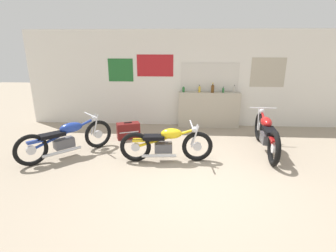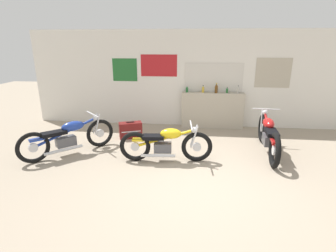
{
  "view_description": "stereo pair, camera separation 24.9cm",
  "coord_description": "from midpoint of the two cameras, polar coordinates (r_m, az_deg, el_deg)",
  "views": [
    {
      "loc": [
        -0.28,
        -4.2,
        2.43
      ],
      "look_at": [
        -0.61,
        1.22,
        0.7
      ],
      "focal_mm": 28.0,
      "sensor_mm": 36.0,
      "label": 1
    },
    {
      "loc": [
        -0.03,
        -4.18,
        2.43
      ],
      "look_at": [
        -0.61,
        1.22,
        0.7
      ],
      "focal_mm": 28.0,
      "sensor_mm": 36.0,
      "label": 2
    }
  ],
  "objects": [
    {
      "name": "bottle_center",
      "position": [
        7.7,
        11.39,
        7.97
      ],
      "size": [
        0.09,
        0.09,
        0.28
      ],
      "color": "#5B3814",
      "rests_on": "sill_counter"
    },
    {
      "name": "motorcycle_red",
      "position": [
        6.41,
        22.05,
        -1.86
      ],
      "size": [
        0.64,
        2.21,
        0.91
      ],
      "color": "black",
      "rests_on": "ground_plane"
    },
    {
      "name": "bottle_leftmost",
      "position": [
        7.72,
        5.08,
        7.94
      ],
      "size": [
        0.07,
        0.07,
        0.18
      ],
      "color": "#23662D",
      "rests_on": "sill_counter"
    },
    {
      "name": "sill_counter",
      "position": [
        7.88,
        10.51,
        3.39
      ],
      "size": [
        1.79,
        0.28,
        1.05
      ],
      "color": "#B7AD99",
      "rests_on": "ground_plane"
    },
    {
      "name": "ground_plane",
      "position": [
        4.84,
        7.29,
        -12.59
      ],
      "size": [
        24.0,
        24.0,
        0.0
      ],
      "primitive_type": "plane",
      "color": "gray"
    },
    {
      "name": "bottle_right_center",
      "position": [
        7.79,
        13.64,
        7.54
      ],
      "size": [
        0.06,
        0.06,
        0.17
      ],
      "color": "#23662D",
      "rests_on": "sill_counter"
    },
    {
      "name": "motorcycle_blue",
      "position": [
        6.24,
        -19.75,
        -2.21
      ],
      "size": [
        1.6,
        1.58,
        0.85
      ],
      "color": "black",
      "rests_on": "ground_plane"
    },
    {
      "name": "bottle_rightmost",
      "position": [
        7.81,
        15.93,
        7.57
      ],
      "size": [
        0.06,
        0.06,
        0.22
      ],
      "color": "#B7B2A8",
      "rests_on": "sill_counter"
    },
    {
      "name": "motorcycle_yellow",
      "position": [
        5.53,
        0.83,
        -3.85
      ],
      "size": [
        1.97,
        0.64,
        0.82
      ],
      "color": "black",
      "rests_on": "ground_plane"
    },
    {
      "name": "bottle_left_center",
      "position": [
        7.74,
        8.56,
        7.9
      ],
      "size": [
        0.07,
        0.07,
        0.21
      ],
      "color": "gold",
      "rests_on": "sill_counter"
    },
    {
      "name": "wall_back",
      "position": [
        7.86,
        7.4,
        10.05
      ],
      "size": [
        10.0,
        0.07,
        2.8
      ],
      "color": "silver",
      "rests_on": "ground_plane"
    },
    {
      "name": "hard_case_darkred",
      "position": [
        7.02,
        -7.14,
        -0.89
      ],
      "size": [
        0.65,
        0.46,
        0.45
      ],
      "color": "maroon",
      "rests_on": "ground_plane"
    }
  ]
}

